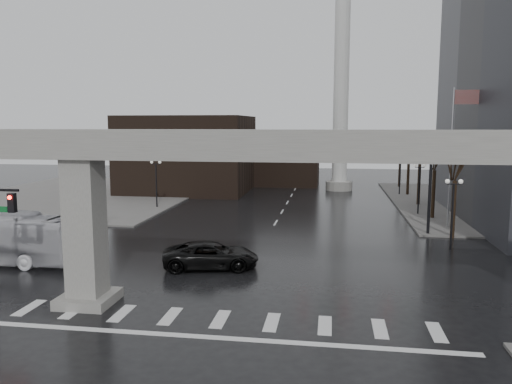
# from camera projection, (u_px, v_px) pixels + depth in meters

# --- Properties ---
(ground) EXTENTS (160.00, 160.00, 0.00)m
(ground) POSITION_uv_depth(u_px,v_px,m) (225.00, 311.00, 24.03)
(ground) COLOR black
(ground) RESTS_ON ground
(sidewalk_nw) EXTENTS (28.00, 36.00, 0.15)m
(sidewalk_nw) POSITION_uv_depth(u_px,v_px,m) (84.00, 195.00, 63.16)
(sidewalk_nw) COLOR #62605D
(sidewalk_nw) RESTS_ON ground
(elevated_guideway) EXTENTS (48.00, 2.60, 8.70)m
(elevated_guideway) POSITION_uv_depth(u_px,v_px,m) (250.00, 169.00, 22.91)
(elevated_guideway) COLOR gray
(elevated_guideway) RESTS_ON ground
(building_far_left) EXTENTS (16.00, 14.00, 10.00)m
(building_far_left) POSITION_uv_depth(u_px,v_px,m) (189.00, 154.00, 66.58)
(building_far_left) COLOR black
(building_far_left) RESTS_ON ground
(building_far_mid) EXTENTS (10.00, 10.00, 8.00)m
(building_far_mid) POSITION_uv_depth(u_px,v_px,m) (285.00, 157.00, 74.72)
(building_far_mid) COLOR black
(building_far_mid) RESTS_ON ground
(smokestack) EXTENTS (3.60, 3.60, 30.00)m
(smokestack) POSITION_uv_depth(u_px,v_px,m) (341.00, 91.00, 66.39)
(smokestack) COLOR beige
(smokestack) RESTS_ON ground
(signal_mast_arm) EXTENTS (12.12, 0.43, 8.00)m
(signal_mast_arm) POSITION_uv_depth(u_px,v_px,m) (382.00, 163.00, 40.31)
(signal_mast_arm) COLOR black
(signal_mast_arm) RESTS_ON ground
(flagpole_assembly) EXTENTS (2.06, 0.12, 12.00)m
(flagpole_assembly) POSITION_uv_depth(u_px,v_px,m) (455.00, 141.00, 42.28)
(flagpole_assembly) COLOR silver
(flagpole_assembly) RESTS_ON ground
(lamp_right_0) EXTENTS (1.22, 0.32, 5.11)m
(lamp_right_0) POSITION_uv_depth(u_px,v_px,m) (453.00, 202.00, 35.26)
(lamp_right_0) COLOR black
(lamp_right_0) RESTS_ON ground
(lamp_right_1) EXTENTS (1.22, 0.32, 5.11)m
(lamp_right_1) POSITION_uv_depth(u_px,v_px,m) (419.00, 180.00, 48.97)
(lamp_right_1) COLOR black
(lamp_right_1) RESTS_ON ground
(lamp_right_2) EXTENTS (1.22, 0.32, 5.11)m
(lamp_right_2) POSITION_uv_depth(u_px,v_px,m) (400.00, 168.00, 62.69)
(lamp_right_2) COLOR black
(lamp_right_2) RESTS_ON ground
(lamp_left_0) EXTENTS (1.22, 0.32, 5.11)m
(lamp_left_0) POSITION_uv_depth(u_px,v_px,m) (95.00, 194.00, 39.28)
(lamp_left_0) COLOR black
(lamp_left_0) RESTS_ON ground
(lamp_left_1) EXTENTS (1.22, 0.32, 5.11)m
(lamp_left_1) POSITION_uv_depth(u_px,v_px,m) (156.00, 176.00, 53.00)
(lamp_left_1) COLOR black
(lamp_left_1) RESTS_ON ground
(lamp_left_2) EXTENTS (1.22, 0.32, 5.11)m
(lamp_left_2) POSITION_uv_depth(u_px,v_px,m) (192.00, 165.00, 66.71)
(lamp_left_2) COLOR black
(lamp_left_2) RESTS_ON ground
(tree_right_0) EXTENTS (1.09, 1.58, 7.50)m
(tree_right_0) POSITION_uv_depth(u_px,v_px,m) (454.00, 203.00, 39.13)
(tree_right_0) COLOR black
(tree_right_0) RESTS_ON ground
(tree_right_1) EXTENTS (1.09, 1.61, 7.67)m
(tree_right_1) POSITION_uv_depth(u_px,v_px,m) (434.00, 189.00, 46.96)
(tree_right_1) COLOR black
(tree_right_1) RESTS_ON ground
(tree_right_2) EXTENTS (1.10, 1.63, 7.85)m
(tree_right_2) POSITION_uv_depth(u_px,v_px,m) (419.00, 179.00, 54.79)
(tree_right_2) COLOR black
(tree_right_2) RESTS_ON ground
(tree_right_3) EXTENTS (1.11, 1.66, 8.02)m
(tree_right_3) POSITION_uv_depth(u_px,v_px,m) (409.00, 172.00, 62.61)
(tree_right_3) COLOR black
(tree_right_3) RESTS_ON ground
(tree_right_4) EXTENTS (1.12, 1.69, 8.19)m
(tree_right_4) POSITION_uv_depth(u_px,v_px,m) (400.00, 166.00, 70.44)
(tree_right_4) COLOR black
(tree_right_4) RESTS_ON ground
(pickup_truck) EXTENTS (6.36, 3.89, 1.65)m
(pickup_truck) POSITION_uv_depth(u_px,v_px,m) (211.00, 255.00, 31.14)
(pickup_truck) COLOR black
(pickup_truck) RESTS_ON ground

